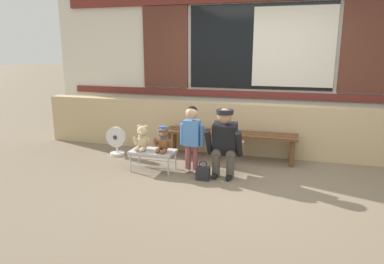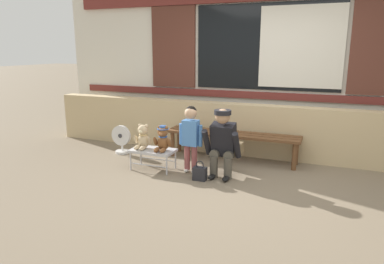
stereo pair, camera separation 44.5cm
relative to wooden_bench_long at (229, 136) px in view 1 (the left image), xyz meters
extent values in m
plane|color=#756651|center=(0.34, -1.06, -0.37)|extent=(60.00, 60.00, 0.00)
cube|color=tan|center=(0.34, 0.37, 0.05)|extent=(7.62, 0.25, 0.85)
cube|color=silver|center=(0.34, 0.89, 1.28)|extent=(7.77, 0.20, 3.31)
cube|color=maroon|center=(0.34, 0.77, 0.58)|extent=(7.15, 0.04, 0.12)
cube|color=black|center=(0.34, 0.78, 1.38)|extent=(2.40, 0.03, 1.40)
cube|color=silver|center=(0.88, 0.76, 1.38)|extent=(1.31, 0.02, 1.29)
cube|color=#562D23|center=(-1.34, 0.77, 1.38)|extent=(0.84, 0.05, 1.43)
cube|color=#562D23|center=(2.02, 0.77, 1.38)|extent=(0.84, 0.05, 1.43)
cube|color=brown|center=(0.00, -0.14, 0.05)|extent=(2.10, 0.11, 0.04)
cube|color=brown|center=(0.00, 0.00, 0.05)|extent=(2.10, 0.11, 0.04)
cube|color=brown|center=(0.00, 0.14, 0.05)|extent=(2.10, 0.11, 0.04)
cylinder|color=brown|center=(-0.97, -0.14, -0.17)|extent=(0.07, 0.07, 0.40)
cylinder|color=brown|center=(-0.97, 0.14, -0.17)|extent=(0.07, 0.07, 0.40)
cylinder|color=brown|center=(0.97, -0.14, -0.17)|extent=(0.07, 0.07, 0.40)
cylinder|color=brown|center=(0.97, 0.14, -0.17)|extent=(0.07, 0.07, 0.40)
cube|color=#BCBCC1|center=(-0.95, -0.86, -0.09)|extent=(0.64, 0.36, 0.04)
cylinder|color=#BCBCC1|center=(-1.24, -1.01, -0.24)|extent=(0.02, 0.02, 0.26)
cylinder|color=#BCBCC1|center=(-1.24, -0.71, -0.24)|extent=(0.02, 0.02, 0.26)
cylinder|color=#BCBCC1|center=(-0.66, -1.01, -0.24)|extent=(0.02, 0.02, 0.26)
cylinder|color=#BCBCC1|center=(-0.66, -0.71, -0.24)|extent=(0.02, 0.02, 0.26)
cylinder|color=#BCBCC1|center=(-0.95, -1.01, -0.27)|extent=(0.58, 0.02, 0.02)
cylinder|color=#BCBCC1|center=(-0.95, -0.71, -0.27)|extent=(0.58, 0.02, 0.02)
ellipsoid|color=#CCB289|center=(-1.11, -0.84, 0.04)|extent=(0.17, 0.14, 0.22)
sphere|color=#CCB289|center=(-1.11, -0.85, 0.20)|extent=(0.15, 0.15, 0.15)
sphere|color=#FFEEBB|center=(-1.11, -0.90, 0.19)|extent=(0.06, 0.06, 0.06)
sphere|color=#CCB289|center=(-1.17, -0.84, 0.26)|extent=(0.06, 0.06, 0.06)
ellipsoid|color=#CCB289|center=(-1.22, -0.87, 0.06)|extent=(0.06, 0.11, 0.16)
ellipsoid|color=#CCB289|center=(-1.16, -0.95, -0.04)|extent=(0.06, 0.15, 0.06)
sphere|color=#CCB289|center=(-1.06, -0.84, 0.26)|extent=(0.06, 0.06, 0.06)
ellipsoid|color=#CCB289|center=(-1.00, -0.87, 0.06)|extent=(0.06, 0.11, 0.16)
ellipsoid|color=#CCB289|center=(-1.07, -0.95, -0.04)|extent=(0.06, 0.15, 0.06)
torus|color=#D6B775|center=(-1.11, -0.84, 0.13)|extent=(0.13, 0.13, 0.02)
ellipsoid|color=brown|center=(-0.79, -0.84, 0.04)|extent=(0.17, 0.14, 0.22)
sphere|color=brown|center=(-0.79, -0.85, 0.20)|extent=(0.15, 0.15, 0.15)
sphere|color=#AE6E42|center=(-0.79, -0.90, 0.19)|extent=(0.06, 0.06, 0.06)
sphere|color=brown|center=(-0.85, -0.84, 0.26)|extent=(0.06, 0.06, 0.06)
ellipsoid|color=brown|center=(-0.90, -0.87, 0.06)|extent=(0.06, 0.11, 0.16)
ellipsoid|color=brown|center=(-0.84, -0.95, -0.04)|extent=(0.06, 0.15, 0.06)
sphere|color=brown|center=(-0.74, -0.84, 0.26)|extent=(0.06, 0.06, 0.06)
ellipsoid|color=brown|center=(-0.68, -0.87, 0.06)|extent=(0.06, 0.11, 0.16)
ellipsoid|color=brown|center=(-0.75, -0.95, -0.04)|extent=(0.06, 0.15, 0.06)
torus|color=#335699|center=(-0.79, -0.84, 0.13)|extent=(0.13, 0.13, 0.02)
cylinder|color=#335699|center=(-0.79, -0.84, 0.24)|extent=(0.17, 0.17, 0.01)
cylinder|color=#335699|center=(-0.79, -0.84, 0.27)|extent=(0.10, 0.10, 0.04)
cylinder|color=#994C4C|center=(-0.45, -0.78, -0.15)|extent=(0.08, 0.08, 0.36)
ellipsoid|color=silver|center=(-0.45, -0.80, -0.35)|extent=(0.07, 0.12, 0.05)
cylinder|color=#994C4C|center=(-0.34, -0.78, -0.15)|extent=(0.08, 0.08, 0.36)
ellipsoid|color=silver|center=(-0.34, -0.80, -0.35)|extent=(0.07, 0.12, 0.05)
cube|color=#4C84CC|center=(-0.39, -0.78, 0.21)|extent=(0.22, 0.15, 0.36)
cylinder|color=#4C84CC|center=(-0.54, -0.78, 0.18)|extent=(0.06, 0.06, 0.30)
cylinder|color=#4C84CC|center=(-0.25, -0.78, 0.18)|extent=(0.06, 0.06, 0.30)
sphere|color=tan|center=(-0.39, -0.78, 0.49)|extent=(0.17, 0.17, 0.17)
sphere|color=black|center=(-0.39, -0.77, 0.51)|extent=(0.16, 0.16, 0.16)
cylinder|color=#4C473D|center=(-0.03, -0.84, -0.22)|extent=(0.11, 0.11, 0.30)
cylinder|color=#4C473D|center=(-0.03, -0.70, -0.05)|extent=(0.13, 0.32, 0.13)
ellipsoid|color=black|center=(-0.03, -0.92, -0.34)|extent=(0.09, 0.20, 0.06)
cylinder|color=#4C473D|center=(0.17, -0.84, -0.22)|extent=(0.11, 0.11, 0.30)
cylinder|color=#4C473D|center=(0.17, -0.70, -0.05)|extent=(0.13, 0.32, 0.13)
ellipsoid|color=black|center=(0.17, -0.92, -0.34)|extent=(0.09, 0.20, 0.06)
cube|color=black|center=(0.07, -0.73, 0.15)|extent=(0.32, 0.30, 0.47)
cylinder|color=black|center=(-0.14, -0.83, 0.11)|extent=(0.08, 0.28, 0.40)
cylinder|color=black|center=(0.28, -0.83, 0.11)|extent=(0.08, 0.28, 0.40)
sphere|color=tan|center=(0.07, -0.80, 0.48)|extent=(0.20, 0.20, 0.20)
cylinder|color=black|center=(0.07, -0.80, 0.53)|extent=(0.23, 0.23, 0.06)
cube|color=brown|center=(0.26, -0.64, 0.01)|extent=(0.10, 0.22, 0.16)
cube|color=#232328|center=(-0.16, -1.02, -0.28)|extent=(0.18, 0.11, 0.18)
torus|color=#232328|center=(-0.16, -1.02, -0.16)|extent=(0.11, 0.01, 0.11)
cylinder|color=silver|center=(-1.83, -0.31, -0.35)|extent=(0.24, 0.24, 0.04)
cylinder|color=silver|center=(-1.83, -0.31, -0.28)|extent=(0.04, 0.04, 0.10)
cylinder|color=silver|center=(-1.83, -0.33, -0.06)|extent=(0.34, 0.06, 0.34)
cylinder|color=#333338|center=(-1.83, -0.33, -0.06)|extent=(0.07, 0.08, 0.07)
camera|label=1|loc=(0.96, -5.37, 1.35)|focal=33.00mm
camera|label=2|loc=(1.38, -5.23, 1.35)|focal=33.00mm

